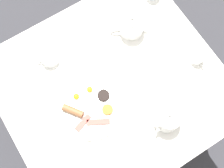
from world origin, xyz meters
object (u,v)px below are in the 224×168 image
at_px(teapot_near, 131,25).
at_px(napkin_folded, 161,69).
at_px(fork_by_plate, 8,69).
at_px(creamer_jug, 198,58).
at_px(teapot_far, 168,117).
at_px(breakfast_plate, 90,107).
at_px(fork_spare, 79,28).
at_px(spoon_for_tea, 217,109).
at_px(teacup_with_saucer_left, 50,59).

distance_m(teapot_near, napkin_folded, 0.25).
bearing_deg(fork_by_plate, creamer_jug, 60.95).
relative_size(teapot_near, teapot_far, 0.94).
relative_size(breakfast_plate, fork_spare, 1.76).
bearing_deg(teapot_far, teapot_near, -122.63).
bearing_deg(teapot_far, creamer_jug, -170.31).
bearing_deg(spoon_for_tea, creamer_jug, 164.62).
bearing_deg(napkin_folded, teapot_near, -177.95).
relative_size(teapot_far, creamer_jug, 2.37).
xyz_separation_m(creamer_jug, fork_by_plate, (-0.43, -0.78, -0.03)).
height_order(teacup_with_saucer_left, creamer_jug, creamer_jug).
bearing_deg(teapot_far, breakfast_plate, -60.70).
xyz_separation_m(teapot_near, spoon_for_tea, (0.54, 0.11, -0.05)).
xyz_separation_m(napkin_folded, fork_by_plate, (-0.38, -0.61, -0.00)).
distance_m(teapot_near, teapot_far, 0.47).
bearing_deg(napkin_folded, creamer_jug, 72.83).
bearing_deg(fork_spare, teacup_with_saucer_left, -69.24).
xyz_separation_m(breakfast_plate, teapot_far, (0.23, 0.26, 0.05)).
xyz_separation_m(breakfast_plate, napkin_folded, (0.02, 0.38, -0.01)).
xyz_separation_m(spoon_for_tea, fork_spare, (-0.68, -0.32, 0.00)).
distance_m(teapot_near, fork_by_plate, 0.62).
xyz_separation_m(teapot_far, spoon_for_tea, (0.08, 0.22, -0.05)).
height_order(teapot_far, fork_spare, teapot_far).
height_order(napkin_folded, fork_spare, napkin_folded).
relative_size(teapot_near, fork_by_plate, 1.02).
xyz_separation_m(teacup_with_saucer_left, fork_spare, (-0.08, 0.20, -0.02)).
relative_size(teapot_near, fork_spare, 1.11).
distance_m(teapot_near, spoon_for_tea, 0.55).
height_order(teapot_far, spoon_for_tea, teapot_far).
xyz_separation_m(teacup_with_saucer_left, napkin_folded, (0.31, 0.42, -0.02)).
bearing_deg(spoon_for_tea, fork_by_plate, -133.31).
height_order(napkin_folded, spoon_for_tea, napkin_folded).
height_order(teapot_near, teapot_far, same).
xyz_separation_m(creamer_jug, napkin_folded, (-0.05, -0.17, -0.03)).
relative_size(breakfast_plate, teacup_with_saucer_left, 2.12).
bearing_deg(fork_by_plate, breakfast_plate, 32.77).
height_order(breakfast_plate, teapot_far, teapot_far).
bearing_deg(creamer_jug, fork_by_plate, -119.05).
relative_size(breakfast_plate, fork_by_plate, 1.61).
height_order(breakfast_plate, fork_spare, breakfast_plate).
height_order(teapot_near, fork_by_plate, teapot_near).
distance_m(teacup_with_saucer_left, spoon_for_tea, 0.80).
xyz_separation_m(teapot_near, napkin_folded, (0.24, 0.01, -0.05)).
xyz_separation_m(teapot_near, fork_by_plate, (-0.13, -0.60, -0.05)).
bearing_deg(breakfast_plate, spoon_for_tea, 57.10).
bearing_deg(fork_spare, fork_by_plate, -88.98).
relative_size(fork_by_plate, fork_spare, 1.09).
xyz_separation_m(breakfast_plate, fork_by_plate, (-0.36, -0.23, -0.01)).
xyz_separation_m(napkin_folded, spoon_for_tea, (0.29, 0.10, -0.00)).
height_order(creamer_jug, napkin_folded, creamer_jug).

